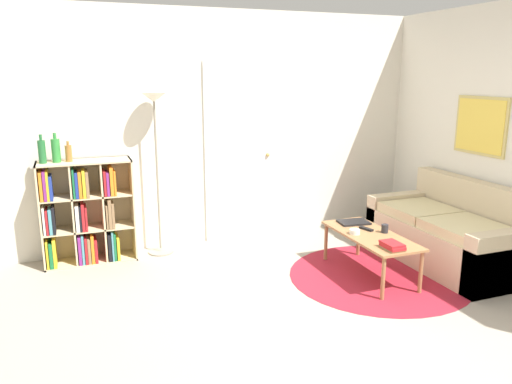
# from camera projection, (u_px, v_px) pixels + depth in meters

# --- Properties ---
(ground_plane) EXTENTS (14.00, 14.00, 0.00)m
(ground_plane) POSITION_uv_depth(u_px,v_px,m) (348.00, 355.00, 3.48)
(ground_plane) COLOR gray
(wall_back) EXTENTS (7.58, 0.11, 2.60)m
(wall_back) POSITION_uv_depth(u_px,v_px,m) (228.00, 130.00, 5.67)
(wall_back) COLOR silver
(wall_back) RESTS_ON ground_plane
(wall_right) EXTENTS (0.08, 5.71, 2.60)m
(wall_right) POSITION_uv_depth(u_px,v_px,m) (478.00, 134.00, 5.20)
(wall_right) COLOR silver
(wall_right) RESTS_ON ground_plane
(rug) EXTENTS (1.73, 1.73, 0.01)m
(rug) POSITION_uv_depth(u_px,v_px,m) (379.00, 276.00, 4.83)
(rug) COLOR maroon
(rug) RESTS_ON ground_plane
(bookshelf) EXTENTS (0.91, 0.34, 1.06)m
(bookshelf) POSITION_uv_depth(u_px,v_px,m) (85.00, 214.00, 5.10)
(bookshelf) COLOR beige
(bookshelf) RESTS_ON ground_plane
(floor_lamp) EXTENTS (0.27, 0.27, 1.73)m
(floor_lamp) POSITION_uv_depth(u_px,v_px,m) (155.00, 125.00, 5.15)
(floor_lamp) COLOR gray
(floor_lamp) RESTS_ON ground_plane
(couch) EXTENTS (0.84, 1.67, 0.84)m
(couch) POSITION_uv_depth(u_px,v_px,m) (451.00, 235.00, 5.14)
(couch) COLOR #CCB793
(couch) RESTS_ON ground_plane
(coffee_table) EXTENTS (0.47, 1.10, 0.42)m
(coffee_table) POSITION_uv_depth(u_px,v_px,m) (370.00, 238.00, 4.78)
(coffee_table) COLOR #996B42
(coffee_table) RESTS_ON ground_plane
(laptop) EXTENTS (0.32, 0.25, 0.02)m
(laptop) POSITION_uv_depth(u_px,v_px,m) (354.00, 222.00, 5.12)
(laptop) COLOR black
(laptop) RESTS_ON coffee_table
(bowl) EXTENTS (0.10, 0.10, 0.05)m
(bowl) POSITION_uv_depth(u_px,v_px,m) (355.00, 232.00, 4.77)
(bowl) COLOR silver
(bowl) RESTS_ON coffee_table
(book_stack_on_table) EXTENTS (0.15, 0.22, 0.06)m
(book_stack_on_table) POSITION_uv_depth(u_px,v_px,m) (392.00, 246.00, 4.36)
(book_stack_on_table) COLOR olive
(book_stack_on_table) RESTS_ON coffee_table
(cup) EXTENTS (0.07, 0.07, 0.08)m
(cup) POSITION_uv_depth(u_px,v_px,m) (385.00, 229.00, 4.81)
(cup) COLOR #28282D
(cup) RESTS_ON coffee_table
(remote) EXTENTS (0.09, 0.16, 0.02)m
(remote) POSITION_uv_depth(u_px,v_px,m) (366.00, 229.00, 4.90)
(remote) COLOR black
(remote) RESTS_ON coffee_table
(bottle_left) EXTENTS (0.07, 0.07, 0.28)m
(bottle_left) POSITION_uv_depth(u_px,v_px,m) (42.00, 151.00, 4.81)
(bottle_left) COLOR #236633
(bottle_left) RESTS_ON bookshelf
(bottle_middle) EXTENTS (0.08, 0.08, 0.29)m
(bottle_middle) POSITION_uv_depth(u_px,v_px,m) (56.00, 150.00, 4.87)
(bottle_middle) COLOR #2D8438
(bottle_middle) RESTS_ON bookshelf
(bottle_right) EXTENTS (0.06, 0.06, 0.20)m
(bottle_right) POSITION_uv_depth(u_px,v_px,m) (69.00, 153.00, 4.92)
(bottle_right) COLOR olive
(bottle_right) RESTS_ON bookshelf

